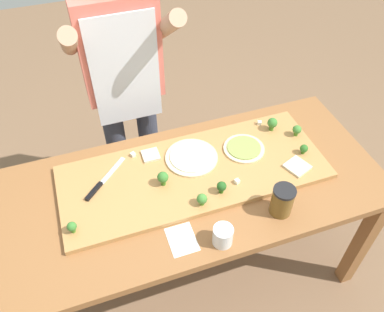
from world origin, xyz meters
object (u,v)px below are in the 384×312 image
broccoli_floret_front_right (304,149)px  broccoli_floret_back_right (297,130)px  pizza_slice_near_right (151,155)px  pizza_slice_near_left (297,166)px  prep_table (196,198)px  sauce_jar (282,201)px  broccoli_floret_center_left (222,187)px  cheese_crumble_b (237,181)px  pizza_whole_white_garlic (191,157)px  flour_cup (222,237)px  cheese_crumble_c (133,155)px  pizza_whole_pesto_green (244,148)px  broccoli_floret_front_mid (202,199)px  broccoli_floret_front_left (272,123)px  cheese_crumble_a (259,123)px  chefs_knife (100,184)px  recipe_note (182,239)px  broccoli_floret_back_mid (163,178)px  cook_center (124,77)px  broccoli_floret_center_right (72,227)px

broccoli_floret_front_right → broccoli_floret_back_right: bearing=75.6°
pizza_slice_near_right → pizza_slice_near_left: bearing=-25.3°
prep_table → sauce_jar: (0.30, -0.26, 0.18)m
pizza_slice_near_right → broccoli_floret_center_left: bearing=-53.4°
cheese_crumble_b → sauce_jar: (0.12, -0.19, 0.04)m
broccoli_floret_center_left → pizza_whole_white_garlic: bearing=103.2°
cheese_crumble_b → flour_cup: flour_cup is taller
broccoli_floret_front_right → cheese_crumble_b: 0.39m
pizza_whole_white_garlic → cheese_crumble_c: cheese_crumble_c is taller
cheese_crumble_b → cheese_crumble_c: bearing=141.6°
pizza_whole_pesto_green → broccoli_floret_front_mid: broccoli_floret_front_mid is taller
broccoli_floret_front_left → cheese_crumble_c: bearing=176.1°
pizza_whole_pesto_green → broccoli_floret_front_mid: size_ratio=3.42×
prep_table → pizza_whole_white_garlic: 0.20m
cheese_crumble_a → cheese_crumble_b: 0.43m
pizza_whole_white_garlic → broccoli_floret_front_right: broccoli_floret_front_right is taller
broccoli_floret_front_mid → chefs_knife: bearing=147.5°
prep_table → broccoli_floret_center_left: bearing=-49.8°
chefs_knife → sauce_jar: 0.81m
prep_table → recipe_note: 0.32m
pizza_slice_near_right → cheese_crumble_a: size_ratio=4.10×
broccoli_floret_front_left → cheese_crumble_c: (-0.72, 0.05, -0.03)m
broccoli_floret_back_right → pizza_whole_white_garlic: bearing=177.9°
prep_table → pizza_slice_near_right: 0.30m
broccoli_floret_front_right → flour_cup: size_ratio=0.58×
broccoli_floret_center_left → sauce_jar: (0.21, -0.16, 0.01)m
broccoli_floret_front_mid → cheese_crumble_c: size_ratio=2.99×
broccoli_floret_back_mid → cook_center: bearing=92.2°
broccoli_floret_center_right → cook_center: cook_center is taller
flour_cup → cheese_crumble_a: bearing=52.3°
pizza_whole_white_garlic → sauce_jar: sauce_jar is taller
prep_table → pizza_whole_pesto_green: (0.29, 0.11, 0.14)m
broccoli_floret_back_right → cook_center: size_ratio=0.04×
broccoli_floret_center_right → cook_center: bearing=62.3°
prep_table → broccoli_floret_back_mid: size_ratio=23.87×
broccoli_floret_center_right → cheese_crumble_b: (0.74, 0.02, -0.02)m
pizza_slice_near_left → broccoli_floret_center_right: size_ratio=1.80×
pizza_slice_near_left → broccoli_floret_back_right: (0.11, 0.20, 0.03)m
cheese_crumble_b → recipe_note: bearing=-150.1°
prep_table → broccoli_floret_front_right: bearing=-0.6°
pizza_whole_white_garlic → cheese_crumble_b: (0.15, -0.22, 0.00)m
broccoli_floret_front_left → pizza_slice_near_right: bearing=178.1°
pizza_slice_near_left → cheese_crumble_c: (-0.72, 0.33, 0.00)m
broccoli_floret_front_right → recipe_note: bearing=-160.1°
pizza_slice_near_right → broccoli_floret_back_right: (0.74, -0.10, 0.03)m
cheese_crumble_c → recipe_note: cheese_crumble_c is taller
broccoli_floret_front_right → broccoli_floret_front_mid: broccoli_floret_front_mid is taller
broccoli_floret_front_left → broccoli_floret_back_mid: size_ratio=0.99×
chefs_knife → broccoli_floret_front_mid: broccoli_floret_front_mid is taller
prep_table → broccoli_floret_back_right: bearing=11.6°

